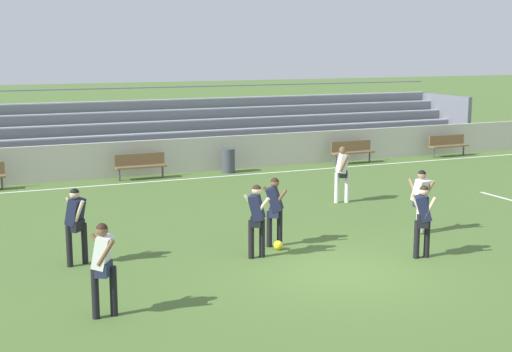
# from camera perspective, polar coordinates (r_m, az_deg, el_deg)

# --- Properties ---
(ground_plane) EXTENTS (160.00, 160.00, 0.00)m
(ground_plane) POSITION_cam_1_polar(r_m,az_deg,el_deg) (15.25, 6.61, -7.51)
(ground_plane) COLOR #4C6B30
(field_line_sideline) EXTENTS (44.00, 0.12, 0.01)m
(field_line_sideline) POSITION_cam_1_polar(r_m,az_deg,el_deg) (25.45, -6.26, -0.29)
(field_line_sideline) COLOR white
(field_line_sideline) RESTS_ON ground
(sideline_wall) EXTENTS (48.00, 0.16, 1.28)m
(sideline_wall) POSITION_cam_1_polar(r_m,az_deg,el_deg) (26.64, -7.17, 1.54)
(sideline_wall) COLOR #BCB7AD
(sideline_wall) RESTS_ON ground
(bleacher_stand) EXTENTS (24.65, 4.01, 2.92)m
(bleacher_stand) POSITION_cam_1_polar(r_m,az_deg,el_deg) (30.09, -4.12, 3.80)
(bleacher_stand) COLOR #9EA3AD
(bleacher_stand) RESTS_ON ground
(bench_near_bin) EXTENTS (1.80, 0.40, 0.90)m
(bench_near_bin) POSITION_cam_1_polar(r_m,az_deg,el_deg) (25.71, -9.16, 0.97)
(bench_near_bin) COLOR brown
(bench_near_bin) RESTS_ON ground
(bench_centre_sideline) EXTENTS (1.80, 0.40, 0.90)m
(bench_centre_sideline) POSITION_cam_1_polar(r_m,az_deg,el_deg) (29.03, 7.64, 2.07)
(bench_centre_sideline) COLOR brown
(bench_centre_sideline) RESTS_ON ground
(bench_far_left) EXTENTS (1.80, 0.40, 0.90)m
(bench_far_left) POSITION_cam_1_polar(r_m,az_deg,el_deg) (31.71, 14.99, 2.50)
(bench_far_left) COLOR brown
(bench_far_left) RESTS_ON ground
(trash_bin) EXTENTS (0.50, 0.50, 0.89)m
(trash_bin) POSITION_cam_1_polar(r_m,az_deg,el_deg) (26.70, -2.22, 1.22)
(trash_bin) COLOR #3D424C
(trash_bin) RESTS_ON ground
(player_dark_wide_right) EXTENTS (0.50, 0.65, 1.66)m
(player_dark_wide_right) POSITION_cam_1_polar(r_m,az_deg,el_deg) (15.83, 0.05, -3.08)
(player_dark_wide_right) COLOR black
(player_dark_wide_right) RESTS_ON ground
(player_dark_pressing_high) EXTENTS (0.53, 0.65, 1.64)m
(player_dark_pressing_high) POSITION_cam_1_polar(r_m,az_deg,el_deg) (16.75, 1.49, -2.38)
(player_dark_pressing_high) COLOR black
(player_dark_pressing_high) RESTS_ON ground
(player_dark_trailing_run) EXTENTS (0.51, 0.60, 1.64)m
(player_dark_trailing_run) POSITION_cam_1_polar(r_m,az_deg,el_deg) (16.25, 13.10, -3.04)
(player_dark_trailing_run) COLOR black
(player_dark_trailing_run) RESTS_ON ground
(player_white_challenging) EXTENTS (0.44, 0.54, 1.70)m
(player_white_challenging) POSITION_cam_1_polar(r_m,az_deg,el_deg) (21.60, 6.86, 0.54)
(player_white_challenging) COLOR white
(player_white_challenging) RESTS_ON ground
(player_white_dropping_back) EXTENTS (0.47, 0.65, 1.68)m
(player_white_dropping_back) POSITION_cam_1_polar(r_m,az_deg,el_deg) (12.66, -12.03, -6.65)
(player_white_dropping_back) COLOR black
(player_white_dropping_back) RESTS_ON ground
(player_dark_on_ball) EXTENTS (0.50, 0.67, 1.68)m
(player_dark_on_ball) POSITION_cam_1_polar(r_m,az_deg,el_deg) (15.77, -14.11, -3.37)
(player_dark_on_ball) COLOR black
(player_dark_on_ball) RESTS_ON ground
(player_white_overlapping) EXTENTS (0.47, 0.56, 1.61)m
(player_white_overlapping) POSITION_cam_1_polar(r_m,az_deg,el_deg) (18.38, 12.96, -1.56)
(player_white_overlapping) COLOR white
(player_white_overlapping) RESTS_ON ground
(soccer_ball) EXTENTS (0.22, 0.22, 0.22)m
(soccer_ball) POSITION_cam_1_polar(r_m,az_deg,el_deg) (16.66, 1.77, -5.51)
(soccer_ball) COLOR yellow
(soccer_ball) RESTS_ON ground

